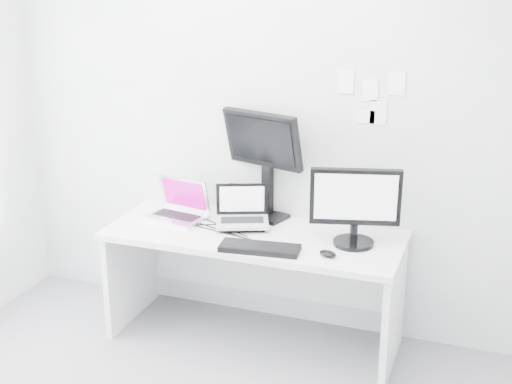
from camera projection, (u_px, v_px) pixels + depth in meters
back_wall at (273, 121)px, 4.41m from camera, size 3.60×0.00×3.60m
desk at (254, 287)px, 4.41m from camera, size 1.80×0.70×0.73m
macbook at (175, 199)px, 4.47m from camera, size 0.40×0.33×0.27m
speaker at (234, 200)px, 4.58m from camera, size 0.10×0.10×0.19m
dell_laptop at (242, 207)px, 4.33m from camera, size 0.39×0.35×0.27m
rear_monitor at (265, 164)px, 4.43m from camera, size 0.56×0.33×0.72m
samsung_monitor at (355, 206)px, 4.05m from camera, size 0.56×0.36×0.48m
keyboard at (260, 248)px, 4.03m from camera, size 0.47×0.21×0.03m
mouse at (328, 254)px, 3.95m from camera, size 0.12×0.10×0.03m
wall_note_0 at (345, 82)px, 4.17m from camera, size 0.10×0.00×0.14m
wall_note_1 at (370, 90)px, 4.14m from camera, size 0.09×0.00×0.13m
wall_note_2 at (397, 83)px, 4.07m from camera, size 0.10×0.00×0.14m
wall_note_3 at (366, 117)px, 4.20m from camera, size 0.11×0.00×0.08m
wall_note_4 at (378, 113)px, 4.16m from camera, size 0.10×0.00×0.14m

